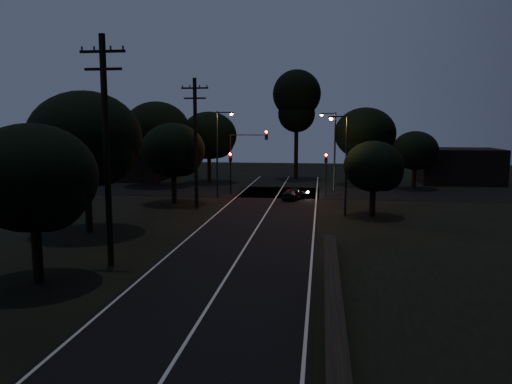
# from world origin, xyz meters

# --- Properties ---
(road_surface) EXTENTS (60.00, 70.00, 0.03)m
(road_surface) POSITION_xyz_m (0.00, 31.12, 0.01)
(road_surface) COLOR black
(road_surface) RESTS_ON ground
(utility_pole_mid) EXTENTS (2.20, 0.30, 11.00)m
(utility_pole_mid) POSITION_xyz_m (-6.00, 15.00, 5.74)
(utility_pole_mid) COLOR black
(utility_pole_mid) RESTS_ON ground
(utility_pole_far) EXTENTS (2.20, 0.30, 10.50)m
(utility_pole_far) POSITION_xyz_m (-6.00, 32.00, 5.48)
(utility_pole_far) COLOR black
(utility_pole_far) RESTS_ON ground
(tree_left_b) EXTENTS (5.44, 5.44, 6.92)m
(tree_left_b) POSITION_xyz_m (-7.81, 11.89, 4.49)
(tree_left_b) COLOR black
(tree_left_b) RESTS_ON ground
(tree_left_c) EXTENTS (7.06, 7.06, 8.92)m
(tree_left_c) POSITION_xyz_m (-10.25, 21.86, 5.77)
(tree_left_c) COLOR black
(tree_left_c) RESTS_ON ground
(tree_left_d) EXTENTS (5.48, 5.48, 6.95)m
(tree_left_d) POSITION_xyz_m (-8.31, 33.89, 4.50)
(tree_left_d) COLOR black
(tree_left_d) RESTS_ON ground
(tree_far_nw) EXTENTS (6.54, 6.54, 8.29)m
(tree_far_nw) POSITION_xyz_m (-8.77, 49.87, 5.37)
(tree_far_nw) COLOR black
(tree_far_nw) RESTS_ON ground
(tree_far_w) EXTENTS (7.30, 7.30, 9.31)m
(tree_far_w) POSITION_xyz_m (-13.74, 45.85, 6.05)
(tree_far_w) COLOR black
(tree_far_w) RESTS_ON ground
(tree_far_ne) EXTENTS (6.87, 6.87, 8.69)m
(tree_far_ne) POSITION_xyz_m (9.24, 49.86, 5.63)
(tree_far_ne) COLOR black
(tree_far_ne) RESTS_ON ground
(tree_far_e) EXTENTS (4.82, 4.82, 6.11)m
(tree_far_e) POSITION_xyz_m (14.17, 46.90, 3.96)
(tree_far_e) COLOR black
(tree_far_e) RESTS_ON ground
(tree_right_a) EXTENTS (4.44, 4.44, 5.64)m
(tree_right_a) POSITION_xyz_m (8.16, 29.91, 3.65)
(tree_right_a) COLOR black
(tree_right_a) RESTS_ON ground
(tall_pine) EXTENTS (5.93, 5.93, 13.48)m
(tall_pine) POSITION_xyz_m (1.00, 55.00, 9.71)
(tall_pine) COLOR black
(tall_pine) RESTS_ON ground
(building_left) EXTENTS (10.00, 8.00, 4.40)m
(building_left) POSITION_xyz_m (-20.00, 52.00, 2.20)
(building_left) COLOR black
(building_left) RESTS_ON ground
(building_right) EXTENTS (9.00, 7.00, 4.00)m
(building_right) POSITION_xyz_m (20.00, 53.00, 2.00)
(building_right) COLOR black
(building_right) RESTS_ON ground
(signal_left) EXTENTS (0.28, 0.35, 4.10)m
(signal_left) POSITION_xyz_m (-4.60, 39.99, 2.84)
(signal_left) COLOR black
(signal_left) RESTS_ON ground
(signal_right) EXTENTS (0.28, 0.35, 4.10)m
(signal_right) POSITION_xyz_m (4.60, 39.99, 2.84)
(signal_right) COLOR black
(signal_right) RESTS_ON ground
(signal_mast) EXTENTS (3.70, 0.35, 6.25)m
(signal_mast) POSITION_xyz_m (-2.91, 39.99, 4.34)
(signal_mast) COLOR black
(signal_mast) RESTS_ON ground
(streetlight_a) EXTENTS (1.66, 0.26, 8.00)m
(streetlight_a) POSITION_xyz_m (-5.31, 38.00, 4.64)
(streetlight_a) COLOR black
(streetlight_a) RESTS_ON ground
(streetlight_b) EXTENTS (1.66, 0.26, 8.00)m
(streetlight_b) POSITION_xyz_m (5.31, 44.00, 4.64)
(streetlight_b) COLOR black
(streetlight_b) RESTS_ON ground
(streetlight_c) EXTENTS (1.46, 0.26, 7.50)m
(streetlight_c) POSITION_xyz_m (5.83, 30.00, 4.35)
(streetlight_c) COLOR black
(streetlight_c) RESTS_ON ground
(car) EXTENTS (2.55, 3.50, 1.11)m
(car) POSITION_xyz_m (1.76, 37.37, 0.55)
(car) COLOR black
(car) RESTS_ON ground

